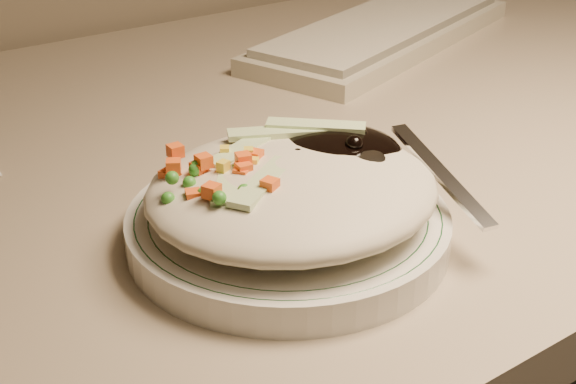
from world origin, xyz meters
TOP-DOWN VIEW (x-y plane):
  - desk at (0.00, 1.38)m, footprint 1.40×0.70m
  - plate at (-0.07, 1.20)m, footprint 0.21×0.21m
  - plate_rim at (-0.07, 1.20)m, footprint 0.20×0.20m
  - meal at (-0.07, 1.20)m, footprint 0.20×0.19m
  - keyboard at (0.28, 1.50)m, footprint 0.41×0.26m

SIDE VIEW (x-z plane):
  - desk at x=0.00m, z-range 0.17..0.91m
  - plate at x=-0.07m, z-range 0.74..0.76m
  - keyboard at x=0.28m, z-range 0.74..0.77m
  - plate_rim at x=-0.07m, z-range 0.76..0.76m
  - meal at x=-0.07m, z-range 0.76..0.81m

